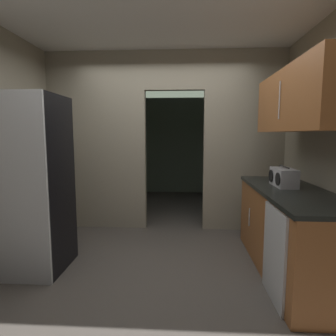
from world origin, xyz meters
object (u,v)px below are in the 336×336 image
dishwasher (274,255)px  boombox (284,177)px  refrigerator (24,184)px  book_stack (277,179)px

dishwasher → boombox: (0.31, 0.74, 0.58)m
refrigerator → book_stack: refrigerator is taller
dishwasher → boombox: 0.99m
refrigerator → boombox: 2.81m
book_stack → dishwasher: bearing=-107.6°
boombox → dishwasher: bearing=-112.5°
dishwasher → boombox: size_ratio=2.09×
dishwasher → book_stack: 1.21m
refrigerator → book_stack: bearing=11.9°
refrigerator → book_stack: size_ratio=11.15×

